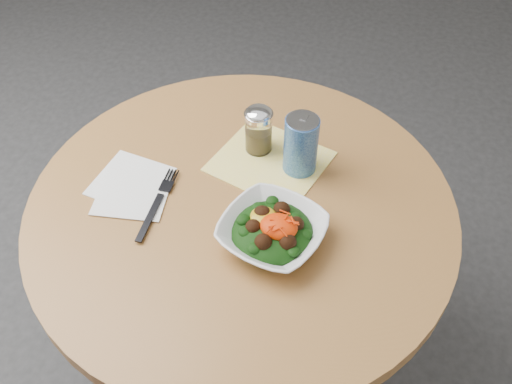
% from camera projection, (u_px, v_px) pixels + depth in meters
% --- Properties ---
extents(ground, '(6.00, 6.00, 0.00)m').
position_uv_depth(ground, '(246.00, 365.00, 1.75)').
color(ground, '#2A2A2C').
rests_on(ground, ground).
extents(table, '(0.90, 0.90, 0.75)m').
position_uv_depth(table, '(243.00, 258.00, 1.34)').
color(table, black).
rests_on(table, ground).
extents(cloth_napkin, '(0.28, 0.26, 0.00)m').
position_uv_depth(cloth_napkin, '(270.00, 161.00, 1.27)').
color(cloth_napkin, yellow).
rests_on(cloth_napkin, table).
extents(paper_napkins, '(0.19, 0.20, 0.00)m').
position_uv_depth(paper_napkins, '(132.00, 187.00, 1.22)').
color(paper_napkins, white).
rests_on(paper_napkins, table).
extents(salad_bowl, '(0.24, 0.24, 0.07)m').
position_uv_depth(salad_bowl, '(272.00, 231.00, 1.11)').
color(salad_bowl, white).
rests_on(salad_bowl, table).
extents(fork, '(0.03, 0.21, 0.00)m').
position_uv_depth(fork, '(158.00, 201.00, 1.19)').
color(fork, black).
rests_on(fork, table).
extents(spice_shaker, '(0.06, 0.06, 0.12)m').
position_uv_depth(spice_shaker, '(259.00, 130.00, 1.26)').
color(spice_shaker, silver).
rests_on(spice_shaker, table).
extents(beverage_can, '(0.07, 0.07, 0.14)m').
position_uv_depth(beverage_can, '(301.00, 145.00, 1.21)').
color(beverage_can, navy).
rests_on(beverage_can, table).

